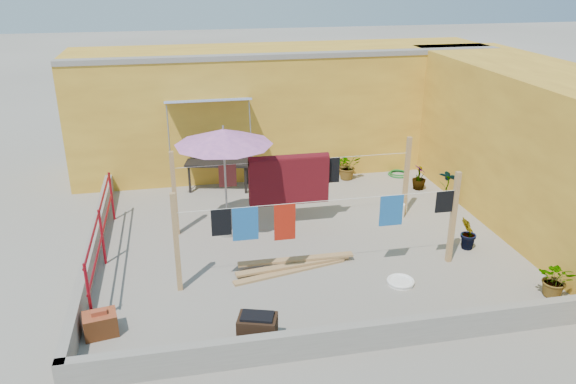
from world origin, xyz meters
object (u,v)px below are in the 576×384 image
(outdoor_table, at_px, (219,163))
(green_hose, at_px, (398,174))
(brazier, at_px, (258,330))
(water_jug_b, at_px, (402,205))
(white_basin, at_px, (401,282))
(plant_back_a, at_px, (348,166))
(water_jug_a, at_px, (399,211))
(brick_stack, at_px, (100,324))
(patio_umbrella, at_px, (224,138))

(outdoor_table, relative_size, green_hose, 3.12)
(brazier, xyz_separation_m, water_jug_b, (3.93, 4.10, -0.09))
(brazier, distance_m, water_jug_b, 5.68)
(white_basin, relative_size, water_jug_b, 1.33)
(outdoor_table, distance_m, plant_back_a, 3.34)
(water_jug_a, xyz_separation_m, green_hose, (1.00, 2.54, -0.12))
(brick_stack, distance_m, green_hose, 9.03)
(water_jug_a, bearing_deg, water_jug_b, 57.00)
(water_jug_a, relative_size, water_jug_b, 0.99)
(brazier, bearing_deg, patio_umbrella, 91.04)
(white_basin, relative_size, plant_back_a, 0.69)
(white_basin, bearing_deg, brick_stack, -174.77)
(brick_stack, xyz_separation_m, white_basin, (5.01, 0.46, -0.14))
(water_jug_b, bearing_deg, brick_stack, -151.40)
(green_hose, bearing_deg, water_jug_b, -109.97)
(green_hose, xyz_separation_m, plant_back_a, (-1.42, 0.00, 0.32))
(green_hose, bearing_deg, plant_back_a, 180.00)
(patio_umbrella, xyz_separation_m, white_basin, (2.78, -2.56, -2.05))
(patio_umbrella, bearing_deg, outdoor_table, 88.53)
(patio_umbrella, relative_size, brazier, 3.58)
(outdoor_table, height_order, brick_stack, outdoor_table)
(white_basin, xyz_separation_m, plant_back_a, (0.62, 5.19, 0.31))
(patio_umbrella, relative_size, water_jug_a, 6.40)
(brick_stack, height_order, plant_back_a, plant_back_a)
(plant_back_a, bearing_deg, water_jug_a, -80.68)
(white_basin, xyz_separation_m, green_hose, (2.04, 5.19, -0.01))
(patio_umbrella, height_order, white_basin, patio_umbrella)
(brazier, relative_size, green_hose, 1.19)
(brazier, relative_size, water_jug_b, 1.78)
(plant_back_a, bearing_deg, patio_umbrella, -142.28)
(patio_umbrella, xyz_separation_m, water_jug_b, (4.00, 0.37, -1.93))
(outdoor_table, height_order, green_hose, outdoor_table)
(outdoor_table, distance_m, brick_stack, 6.12)
(water_jug_b, bearing_deg, plant_back_a, 104.90)
(water_jug_a, bearing_deg, green_hose, 68.43)
(outdoor_table, distance_m, green_hose, 4.79)
(water_jug_a, bearing_deg, brazier, -134.45)
(water_jug_b, bearing_deg, water_jug_a, -123.00)
(brazier, relative_size, white_basin, 1.34)
(water_jug_b, relative_size, plant_back_a, 0.52)
(water_jug_a, xyz_separation_m, plant_back_a, (-0.42, 2.54, 0.19))
(white_basin, distance_m, water_jug_a, 2.85)
(brick_stack, relative_size, water_jug_b, 1.49)
(water_jug_b, bearing_deg, brazier, -133.78)
(brick_stack, relative_size, white_basin, 1.12)
(white_basin, bearing_deg, plant_back_a, 83.24)
(brazier, xyz_separation_m, white_basin, (2.71, 1.17, -0.20))
(white_basin, height_order, green_hose, white_basin)
(white_basin, distance_m, plant_back_a, 5.24)
(outdoor_table, distance_m, brazier, 6.37)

